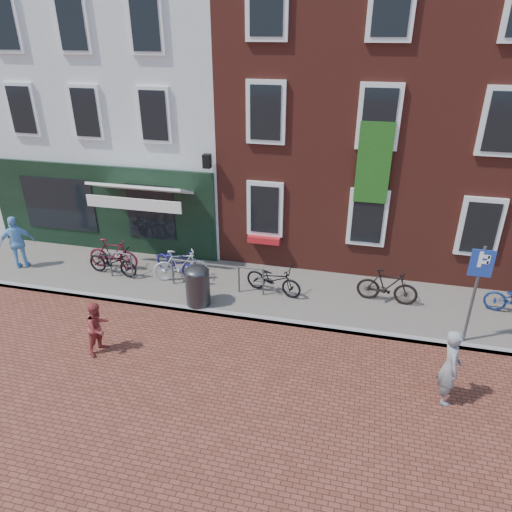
% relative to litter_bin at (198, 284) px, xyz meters
% --- Properties ---
extents(ground, '(80.00, 80.00, 0.00)m').
position_rel_litter_bin_xyz_m(ground, '(0.76, -0.34, -0.72)').
color(ground, brown).
extents(sidewalk, '(24.00, 3.00, 0.10)m').
position_rel_litter_bin_xyz_m(sidewalk, '(1.76, 1.16, -0.67)').
color(sidewalk, slate).
rests_on(sidewalk, ground).
extents(building_stucco, '(8.00, 8.00, 9.00)m').
position_rel_litter_bin_xyz_m(building_stucco, '(-4.24, 6.66, 3.78)').
color(building_stucco, silver).
rests_on(building_stucco, ground).
extents(building_brick_mid, '(6.00, 8.00, 10.00)m').
position_rel_litter_bin_xyz_m(building_brick_mid, '(2.76, 6.66, 4.28)').
color(building_brick_mid, maroon).
rests_on(building_brick_mid, ground).
extents(litter_bin, '(0.66, 0.66, 1.20)m').
position_rel_litter_bin_xyz_m(litter_bin, '(0.00, 0.00, 0.00)').
color(litter_bin, '#323234').
rests_on(litter_bin, sidewalk).
extents(parking_sign, '(0.50, 0.08, 2.50)m').
position_rel_litter_bin_xyz_m(parking_sign, '(6.78, -0.10, 1.07)').
color(parking_sign, '#4C4C4F').
rests_on(parking_sign, sidewalk).
extents(woman, '(0.44, 0.64, 1.68)m').
position_rel_litter_bin_xyz_m(woman, '(6.09, -2.16, 0.12)').
color(woman, gray).
rests_on(woman, ground).
extents(boy, '(0.65, 0.75, 1.31)m').
position_rel_litter_bin_xyz_m(boy, '(-1.58, -2.36, -0.07)').
color(boy, '#9D3533').
rests_on(boy, ground).
extents(cafe_person, '(1.06, 0.88, 1.69)m').
position_rel_litter_bin_xyz_m(cafe_person, '(-6.13, 0.77, 0.22)').
color(cafe_person, '#7BBAEA').
rests_on(cafe_person, sidewalk).
extents(bicycle_0, '(1.73, 0.78, 0.88)m').
position_rel_litter_bin_xyz_m(bicycle_0, '(-3.09, 0.98, -0.18)').
color(bicycle_0, black).
rests_on(bicycle_0, sidewalk).
extents(bicycle_1, '(1.63, 0.48, 0.98)m').
position_rel_litter_bin_xyz_m(bicycle_1, '(-3.27, 1.36, -0.13)').
color(bicycle_1, maroon).
rests_on(bicycle_1, sidewalk).
extents(bicycle_2, '(1.77, 1.21, 0.88)m').
position_rel_litter_bin_xyz_m(bicycle_2, '(-1.19, 1.37, -0.18)').
color(bicycle_2, navy).
rests_on(bicycle_2, sidewalk).
extents(bicycle_3, '(1.69, 0.94, 0.98)m').
position_rel_litter_bin_xyz_m(bicycle_3, '(-0.94, 1.14, -0.13)').
color(bicycle_3, '#BCBCBF').
rests_on(bicycle_3, sidewalk).
extents(bicycle_4, '(1.77, 0.97, 0.88)m').
position_rel_litter_bin_xyz_m(bicycle_4, '(1.87, 1.05, -0.18)').
color(bicycle_4, black).
rests_on(bicycle_4, sidewalk).
extents(bicycle_5, '(1.66, 0.60, 0.98)m').
position_rel_litter_bin_xyz_m(bicycle_5, '(4.97, 1.30, -0.13)').
color(bicycle_5, black).
rests_on(bicycle_5, sidewalk).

